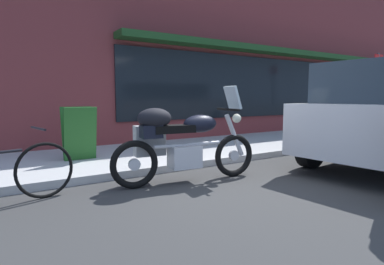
{
  "coord_description": "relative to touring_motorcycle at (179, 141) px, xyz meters",
  "views": [
    {
      "loc": [
        -2.81,
        -3.24,
        1.24
      ],
      "look_at": [
        -0.25,
        0.79,
        0.7
      ],
      "focal_mm": 29.35,
      "sensor_mm": 36.0,
      "label": 1
    }
  ],
  "objects": [
    {
      "name": "ground_plane",
      "position": [
        0.57,
        -0.64,
        -0.61
      ],
      "size": [
        80.0,
        80.0,
        0.0
      ],
      "primitive_type": "plane",
      "color": "#353535"
    },
    {
      "name": "sandwich_board_sign",
      "position": [
        -0.96,
        1.9,
        -0.01
      ],
      "size": [
        0.55,
        0.42,
        0.94
      ],
      "color": "#1E511E",
      "rests_on": "sidewalk_curb"
    },
    {
      "name": "parking_sign_pole",
      "position": [
        7.61,
        1.22,
        0.95
      ],
      "size": [
        0.44,
        0.07,
        2.43
      ],
      "color": "#59595B",
      "rests_on": "sidewalk_curb"
    },
    {
      "name": "sidewalk_curb",
      "position": [
        9.57,
        1.99,
        -0.55
      ],
      "size": [
        30.0,
        2.75,
        0.12
      ],
      "color": "#B0B0B0",
      "rests_on": "ground_plane"
    },
    {
      "name": "touring_motorcycle",
      "position": [
        0.0,
        0.0,
        0.0
      ],
      "size": [
        2.24,
        0.84,
        1.41
      ],
      "color": "black",
      "rests_on": "ground_plane"
    },
    {
      "name": "storefront_building",
      "position": [
        8.7,
        3.52,
        2.21
      ],
      "size": [
        24.25,
        0.9,
        5.74
      ],
      "color": "brown",
      "rests_on": "ground_plane"
    }
  ]
}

